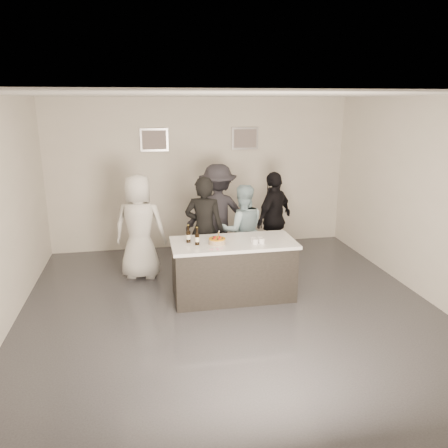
# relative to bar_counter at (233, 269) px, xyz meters

# --- Properties ---
(floor) EXTENTS (6.00, 6.00, 0.00)m
(floor) POSITION_rel_bar_counter_xyz_m (-0.13, -0.41, -0.45)
(floor) COLOR #3D3D42
(floor) RESTS_ON ground
(ceiling) EXTENTS (6.00, 6.00, 0.00)m
(ceiling) POSITION_rel_bar_counter_xyz_m (-0.13, -0.41, 2.55)
(ceiling) COLOR white
(wall_back) EXTENTS (6.00, 0.04, 3.00)m
(wall_back) POSITION_rel_bar_counter_xyz_m (-0.13, 2.59, 1.05)
(wall_back) COLOR silver
(wall_back) RESTS_ON ground
(wall_front) EXTENTS (6.00, 0.04, 3.00)m
(wall_front) POSITION_rel_bar_counter_xyz_m (-0.13, -3.41, 1.05)
(wall_front) COLOR silver
(wall_front) RESTS_ON ground
(wall_right) EXTENTS (0.04, 6.00, 3.00)m
(wall_right) POSITION_rel_bar_counter_xyz_m (2.87, -0.41, 1.05)
(wall_right) COLOR silver
(wall_right) RESTS_ON ground
(picture_left) EXTENTS (0.54, 0.04, 0.44)m
(picture_left) POSITION_rel_bar_counter_xyz_m (-1.03, 2.56, 1.75)
(picture_left) COLOR #B2B2B7
(picture_left) RESTS_ON wall_back
(picture_right) EXTENTS (0.54, 0.04, 0.44)m
(picture_right) POSITION_rel_bar_counter_xyz_m (0.77, 2.56, 1.75)
(picture_right) COLOR #B2B2B7
(picture_right) RESTS_ON wall_back
(bar_counter) EXTENTS (1.86, 0.86, 0.90)m
(bar_counter) POSITION_rel_bar_counter_xyz_m (0.00, 0.00, 0.00)
(bar_counter) COLOR white
(bar_counter) RESTS_ON ground
(cake) EXTENTS (0.25, 0.25, 0.07)m
(cake) POSITION_rel_bar_counter_xyz_m (-0.26, -0.07, 0.49)
(cake) COLOR orange
(cake) RESTS_ON bar_counter
(beer_bottle_a) EXTENTS (0.07, 0.07, 0.26)m
(beer_bottle_a) POSITION_rel_bar_counter_xyz_m (-0.67, 0.08, 0.58)
(beer_bottle_a) COLOR black
(beer_bottle_a) RESTS_ON bar_counter
(beer_bottle_b) EXTENTS (0.07, 0.07, 0.26)m
(beer_bottle_b) POSITION_rel_bar_counter_xyz_m (-0.55, -0.06, 0.58)
(beer_bottle_b) COLOR black
(beer_bottle_b) RESTS_ON bar_counter
(tumbler_cluster) EXTENTS (0.19, 0.19, 0.08)m
(tumbler_cluster) POSITION_rel_bar_counter_xyz_m (0.34, -0.14, 0.49)
(tumbler_cluster) COLOR #C06A12
(tumbler_cluster) RESTS_ON bar_counter
(candles) EXTENTS (0.24, 0.08, 0.01)m
(candles) POSITION_rel_bar_counter_xyz_m (-0.34, -0.31, 0.45)
(candles) COLOR pink
(candles) RESTS_ON bar_counter
(person_main_black) EXTENTS (0.76, 0.63, 1.78)m
(person_main_black) POSITION_rel_bar_counter_xyz_m (-0.33, 0.72, 0.44)
(person_main_black) COLOR black
(person_main_black) RESTS_ON ground
(person_main_blue) EXTENTS (0.80, 0.63, 1.58)m
(person_main_blue) POSITION_rel_bar_counter_xyz_m (0.35, 0.89, 0.34)
(person_main_blue) COLOR #96B8C5
(person_main_blue) RESTS_ON ground
(person_guest_left) EXTENTS (0.98, 0.76, 1.78)m
(person_guest_left) POSITION_rel_bar_counter_xyz_m (-1.38, 1.08, 0.44)
(person_guest_left) COLOR silver
(person_guest_left) RESTS_ON ground
(person_guest_right) EXTENTS (1.04, 0.98, 1.73)m
(person_guest_right) POSITION_rel_bar_counter_xyz_m (1.02, 1.25, 0.41)
(person_guest_right) COLOR black
(person_guest_right) RESTS_ON ground
(person_guest_back) EXTENTS (1.24, 0.77, 1.84)m
(person_guest_back) POSITION_rel_bar_counter_xyz_m (0.05, 1.60, 0.47)
(person_guest_back) COLOR #25242A
(person_guest_back) RESTS_ON ground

